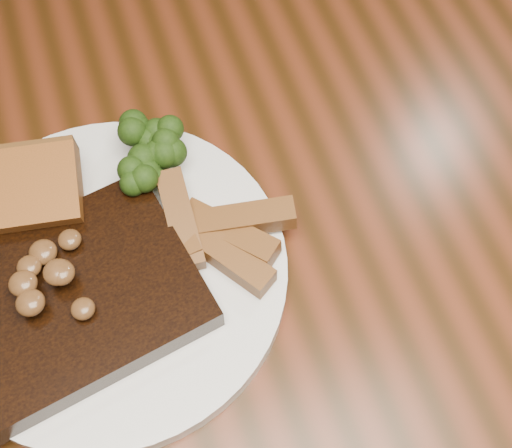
{
  "coord_description": "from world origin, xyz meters",
  "views": [
    {
      "loc": [
        -0.08,
        -0.23,
        1.24
      ],
      "look_at": [
        0.0,
        0.0,
        0.78
      ],
      "focal_mm": 50.0,
      "sensor_mm": 36.0,
      "label": 1
    }
  ],
  "objects_px": {
    "potato_wedges": "(191,249)",
    "steak": "(71,300)",
    "dining_table": "(256,293)",
    "chair_far": "(208,3)",
    "garlic_bread": "(12,207)",
    "plate": "(109,274)"
  },
  "relations": [
    {
      "from": "chair_far",
      "to": "steak",
      "type": "xyz_separation_m",
      "value": [
        -0.25,
        -0.56,
        0.31
      ]
    },
    {
      "from": "dining_table",
      "to": "steak",
      "type": "height_order",
      "value": "steak"
    },
    {
      "from": "plate",
      "to": "potato_wedges",
      "type": "height_order",
      "value": "potato_wedges"
    },
    {
      "from": "chair_far",
      "to": "potato_wedges",
      "type": "distance_m",
      "value": 0.65
    },
    {
      "from": "dining_table",
      "to": "steak",
      "type": "relative_size",
      "value": 9.18
    },
    {
      "from": "steak",
      "to": "potato_wedges",
      "type": "relative_size",
      "value": 1.73
    },
    {
      "from": "plate",
      "to": "steak",
      "type": "distance_m",
      "value": 0.04
    },
    {
      "from": "potato_wedges",
      "to": "chair_far",
      "type": "bearing_deg",
      "value": 73.88
    },
    {
      "from": "chair_far",
      "to": "plate",
      "type": "height_order",
      "value": "chair_far"
    },
    {
      "from": "plate",
      "to": "garlic_bread",
      "type": "distance_m",
      "value": 0.09
    },
    {
      "from": "plate",
      "to": "potato_wedges",
      "type": "relative_size",
      "value": 2.65
    },
    {
      "from": "garlic_bread",
      "to": "potato_wedges",
      "type": "height_order",
      "value": "same"
    },
    {
      "from": "steak",
      "to": "garlic_bread",
      "type": "distance_m",
      "value": 0.09
    },
    {
      "from": "potato_wedges",
      "to": "steak",
      "type": "bearing_deg",
      "value": -172.33
    },
    {
      "from": "chair_far",
      "to": "dining_table",
      "type": "bearing_deg",
      "value": 84.38
    },
    {
      "from": "garlic_bread",
      "to": "plate",
      "type": "bearing_deg",
      "value": -41.4
    },
    {
      "from": "dining_table",
      "to": "garlic_bread",
      "type": "relative_size",
      "value": 14.32
    },
    {
      "from": "chair_far",
      "to": "steak",
      "type": "relative_size",
      "value": 4.85
    },
    {
      "from": "steak",
      "to": "potato_wedges",
      "type": "bearing_deg",
      "value": -3.28
    },
    {
      "from": "chair_far",
      "to": "potato_wedges",
      "type": "height_order",
      "value": "chair_far"
    },
    {
      "from": "dining_table",
      "to": "chair_far",
      "type": "bearing_deg",
      "value": 78.84
    },
    {
      "from": "dining_table",
      "to": "potato_wedges",
      "type": "bearing_deg",
      "value": 177.81
    }
  ]
}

